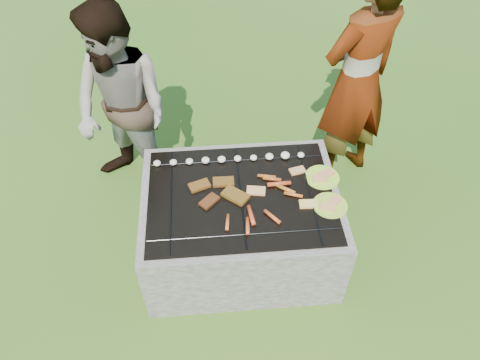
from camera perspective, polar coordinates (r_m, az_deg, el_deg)
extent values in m
plane|color=#214A12|center=(3.52, 0.07, -8.42)|extent=(60.00, 60.00, 0.00)
cube|color=gray|center=(3.54, -0.49, -0.20)|extent=(1.30, 0.18, 0.60)
cube|color=gray|center=(3.04, 0.74, -11.52)|extent=(1.30, 0.18, 0.60)
cube|color=#A79E94|center=(3.30, -9.73, -6.00)|extent=(0.18, 0.64, 0.60)
cube|color=#9D948B|center=(3.35, 9.69, -4.72)|extent=(0.18, 0.64, 0.60)
cube|color=black|center=(3.32, 0.07, -6.06)|extent=(0.94, 0.64, 0.48)
sphere|color=#FF5914|center=(3.15, 0.08, -3.65)|extent=(0.10, 0.10, 0.10)
cube|color=black|center=(3.04, 0.08, -1.90)|extent=(1.20, 0.90, 0.01)
cylinder|color=black|center=(3.04, -8.40, -2.33)|extent=(0.01, 0.88, 0.01)
cylinder|color=black|center=(3.04, 0.08, -1.82)|extent=(0.01, 0.88, 0.01)
cylinder|color=black|center=(3.09, 8.41, -1.28)|extent=(0.01, 0.88, 0.01)
cylinder|color=black|center=(2.84, 0.63, -6.66)|extent=(1.18, 0.01, 0.01)
cylinder|color=black|center=(3.26, -0.40, 2.39)|extent=(1.18, 0.01, 0.01)
ellipsoid|color=beige|center=(3.26, -10.07, 2.04)|extent=(0.05, 0.05, 0.04)
ellipsoid|color=beige|center=(3.25, -8.13, 2.16)|extent=(0.05, 0.05, 0.04)
ellipsoid|color=silver|center=(3.24, -6.17, 2.29)|extent=(0.05, 0.05, 0.04)
ellipsoid|color=beige|center=(3.24, -4.21, 2.43)|extent=(0.06, 0.06, 0.04)
ellipsoid|color=white|center=(3.24, -2.25, 2.55)|extent=(0.06, 0.06, 0.04)
ellipsoid|color=#F3E8CE|center=(3.24, -0.29, 2.64)|extent=(0.05, 0.05, 0.04)
ellipsoid|color=white|center=(3.25, 1.67, 2.74)|extent=(0.05, 0.05, 0.03)
ellipsoid|color=silver|center=(3.26, 3.61, 2.89)|extent=(0.06, 0.06, 0.04)
ellipsoid|color=silver|center=(3.28, 5.54, 3.02)|extent=(0.06, 0.06, 0.04)
ellipsoid|color=beige|center=(3.30, 7.44, 3.06)|extent=(0.05, 0.05, 0.03)
cube|color=#A0611D|center=(3.09, -4.97, -0.67)|extent=(0.16, 0.12, 0.02)
cube|color=#9A5F1C|center=(3.10, -2.03, -0.21)|extent=(0.14, 0.08, 0.02)
cube|color=brown|center=(3.00, -3.76, -2.57)|extent=(0.14, 0.14, 0.02)
cube|color=#A06A1D|center=(3.02, -0.56, -1.91)|extent=(0.19, 0.18, 0.02)
cylinder|color=#BD451F|center=(3.12, 3.93, 0.13)|extent=(0.12, 0.05, 0.02)
cylinder|color=#C75520|center=(3.09, 4.78, -0.45)|extent=(0.16, 0.04, 0.03)
cylinder|color=#C27B20|center=(3.07, 5.65, -1.12)|extent=(0.12, 0.09, 0.02)
cylinder|color=#C56520|center=(3.04, 6.53, -1.78)|extent=(0.12, 0.06, 0.02)
cylinder|color=#C64520|center=(2.91, 1.37, -4.32)|extent=(0.05, 0.15, 0.03)
cylinder|color=red|center=(2.91, 3.97, -4.47)|extent=(0.10, 0.12, 0.02)
cylinder|color=#C85721|center=(2.88, -1.53, -5.17)|extent=(0.04, 0.12, 0.02)
cylinder|color=#D55223|center=(2.86, 0.93, -5.63)|extent=(0.03, 0.13, 0.02)
cylinder|color=#BD451F|center=(3.14, 3.27, 0.46)|extent=(0.12, 0.05, 0.02)
cube|color=#EDBC79|center=(3.05, 1.96, -1.31)|extent=(0.13, 0.09, 0.02)
cube|color=#EDD279|center=(3.01, 8.33, -2.90)|extent=(0.12, 0.07, 0.02)
cube|color=tan|center=(3.20, 7.00, 1.15)|extent=(0.12, 0.08, 0.01)
cylinder|color=#DDFF3C|center=(3.19, 9.97, 0.27)|extent=(0.28, 0.28, 0.01)
cube|color=tan|center=(3.17, 9.72, 0.17)|extent=(0.11, 0.07, 0.02)
cube|color=tan|center=(3.20, 10.45, 0.75)|extent=(0.12, 0.10, 0.02)
cylinder|color=#FFED3C|center=(3.04, 10.90, -3.11)|extent=(0.22, 0.22, 0.01)
cube|color=#E0B572|center=(3.01, 10.65, -3.24)|extent=(0.11, 0.08, 0.02)
cube|color=tan|center=(3.05, 11.41, -2.61)|extent=(0.10, 0.10, 0.01)
imported|color=gray|center=(3.59, 14.13, 11.67)|extent=(0.78, 0.67, 1.81)
imported|color=gray|center=(3.48, -14.13, 8.19)|extent=(0.98, 0.95, 1.58)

